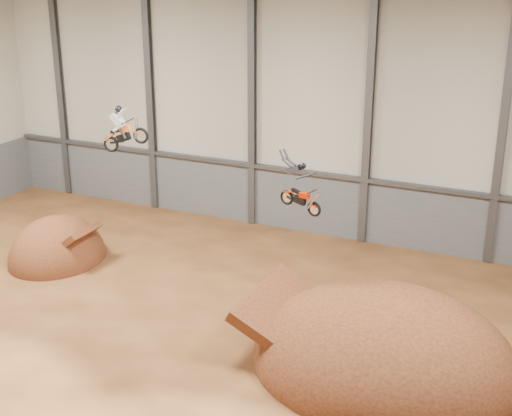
% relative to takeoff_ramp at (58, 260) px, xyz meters
% --- Properties ---
extents(floor, '(40.00, 40.00, 0.00)m').
position_rel_takeoff_ramp_xyz_m(floor, '(10.22, -5.75, 0.00)').
color(floor, '#4E2C14').
rests_on(floor, ground).
extents(back_wall, '(40.00, 0.10, 14.00)m').
position_rel_takeoff_ramp_xyz_m(back_wall, '(10.22, 9.25, 7.00)').
color(back_wall, '#BBB7A6').
rests_on(back_wall, ground).
extents(lower_band_back, '(39.80, 0.18, 3.50)m').
position_rel_takeoff_ramp_xyz_m(lower_band_back, '(10.22, 9.15, 1.75)').
color(lower_band_back, '#5B5E63').
rests_on(lower_band_back, ground).
extents(steel_rail, '(39.80, 0.35, 0.20)m').
position_rel_takeoff_ramp_xyz_m(steel_rail, '(10.22, 9.00, 3.55)').
color(steel_rail, '#47494F').
rests_on(steel_rail, lower_band_back).
extents(steel_column_0, '(0.40, 0.36, 13.90)m').
position_rel_takeoff_ramp_xyz_m(steel_column_0, '(-6.44, 9.05, 7.00)').
color(steel_column_0, '#47494F').
rests_on(steel_column_0, ground).
extents(steel_column_1, '(0.40, 0.36, 13.90)m').
position_rel_takeoff_ramp_xyz_m(steel_column_1, '(0.22, 9.05, 7.00)').
color(steel_column_1, '#47494F').
rests_on(steel_column_1, ground).
extents(steel_column_2, '(0.40, 0.36, 13.90)m').
position_rel_takeoff_ramp_xyz_m(steel_column_2, '(6.89, 9.05, 7.00)').
color(steel_column_2, '#47494F').
rests_on(steel_column_2, ground).
extents(steel_column_3, '(0.40, 0.36, 13.90)m').
position_rel_takeoff_ramp_xyz_m(steel_column_3, '(13.56, 9.05, 7.00)').
color(steel_column_3, '#47494F').
rests_on(steel_column_3, ground).
extents(steel_column_4, '(0.40, 0.36, 13.90)m').
position_rel_takeoff_ramp_xyz_m(steel_column_4, '(20.22, 9.05, 7.00)').
color(steel_column_4, '#47494F').
rests_on(steel_column_4, ground).
extents(takeoff_ramp, '(4.64, 5.36, 4.64)m').
position_rel_takeoff_ramp_xyz_m(takeoff_ramp, '(0.00, 0.00, 0.00)').
color(takeoff_ramp, '#411E10').
rests_on(takeoff_ramp, ground).
extents(landing_ramp, '(10.29, 9.10, 5.94)m').
position_rel_takeoff_ramp_xyz_m(landing_ramp, '(17.97, -2.77, 0.00)').
color(landing_ramp, '#411E10').
rests_on(landing_ramp, ground).
extents(fmx_rider_a, '(2.90, 1.23, 2.67)m').
position_rel_takeoff_ramp_xyz_m(fmx_rider_a, '(5.54, -0.99, 7.88)').
color(fmx_rider_a, orange).
extents(fmx_rider_b, '(2.89, 1.34, 2.50)m').
position_rel_takeoff_ramp_xyz_m(fmx_rider_b, '(14.16, -2.23, 6.69)').
color(fmx_rider_b, '#B31B00').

